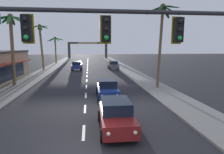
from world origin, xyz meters
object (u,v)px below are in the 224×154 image
(sedan_lead_at_stop_bar, at_px, (116,115))
(sedan_parked_nearest_kerb, at_px, (113,65))
(palm_left_second, at_px, (12,36))
(palm_left_farthest, at_px, (55,44))
(traffic_signal_mast, at_px, (152,42))
(sedan_third_in_queue, at_px, (107,89))
(town_gateway_arch, at_px, (88,48))
(sedan_oncoming_far, at_px, (77,66))
(palm_left_third, at_px, (41,39))
(palm_right_second, at_px, (162,26))

(sedan_lead_at_stop_bar, xyz_separation_m, sedan_parked_nearest_kerb, (3.53, 29.55, 0.00))
(palm_left_second, bearing_deg, palm_left_farthest, 90.16)
(traffic_signal_mast, distance_m, sedan_third_in_queue, 10.87)
(sedan_third_in_queue, relative_size, town_gateway_arch, 0.30)
(traffic_signal_mast, xyz_separation_m, sedan_third_in_queue, (-0.78, 10.09, -3.99))
(palm_left_second, bearing_deg, sedan_parked_nearest_kerb, 49.24)
(sedan_oncoming_far, height_order, palm_left_third, palm_left_third)
(palm_left_third, distance_m, palm_left_farthest, 15.09)
(sedan_lead_at_stop_bar, xyz_separation_m, palm_left_farthest, (-10.33, 43.67, 4.44))
(palm_left_third, relative_size, town_gateway_arch, 0.59)
(sedan_lead_at_stop_bar, bearing_deg, town_gateway_arch, 91.60)
(sedan_third_in_queue, bearing_deg, palm_left_farthest, 105.90)
(sedan_parked_nearest_kerb, relative_size, town_gateway_arch, 0.30)
(sedan_parked_nearest_kerb, distance_m, town_gateway_arch, 36.10)
(palm_left_farthest, bearing_deg, palm_left_third, -90.69)
(town_gateway_arch, bearing_deg, traffic_signal_mast, -87.70)
(sedan_parked_nearest_kerb, xyz_separation_m, palm_left_second, (-13.76, -15.97, 5.03))
(palm_left_third, relative_size, palm_left_farthest, 1.23)
(sedan_third_in_queue, distance_m, sedan_parked_nearest_kerb, 22.91)
(traffic_signal_mast, relative_size, sedan_oncoming_far, 2.48)
(sedan_parked_nearest_kerb, relative_size, palm_left_second, 0.54)
(sedan_third_in_queue, height_order, palm_left_second, palm_left_second)
(palm_left_second, bearing_deg, traffic_signal_mast, -56.36)
(sedan_parked_nearest_kerb, bearing_deg, palm_right_second, -81.77)
(palm_left_third, bearing_deg, sedan_parked_nearest_kerb, 3.89)
(palm_right_second, bearing_deg, town_gateway_arch, 98.44)
(palm_left_farthest, bearing_deg, palm_left_second, -89.84)
(sedan_parked_nearest_kerb, relative_size, palm_right_second, 0.49)
(sedan_oncoming_far, distance_m, palm_left_farthest, 16.57)
(sedan_lead_at_stop_bar, distance_m, palm_left_third, 30.92)
(sedan_lead_at_stop_bar, bearing_deg, palm_left_second, 127.01)
(town_gateway_arch, bearing_deg, palm_left_second, -99.28)
(sedan_third_in_queue, height_order, palm_right_second, palm_right_second)
(sedan_third_in_queue, distance_m, palm_left_farthest, 38.50)
(sedan_lead_at_stop_bar, height_order, palm_left_third, palm_left_third)
(palm_left_third, bearing_deg, palm_right_second, -47.59)
(palm_left_second, xyz_separation_m, town_gateway_arch, (8.42, 51.53, -1.76))
(palm_left_second, relative_size, town_gateway_arch, 0.56)
(traffic_signal_mast, height_order, palm_left_second, palm_left_second)
(sedan_parked_nearest_kerb, height_order, palm_left_farthest, palm_left_farthest)
(palm_left_farthest, height_order, town_gateway_arch, palm_left_farthest)
(sedan_parked_nearest_kerb, distance_m, palm_left_farthest, 20.27)
(sedan_third_in_queue, xyz_separation_m, palm_left_farthest, (-10.48, 36.78, 4.44))
(palm_left_third, xyz_separation_m, town_gateway_arch, (8.69, 36.51, -2.00))
(sedan_parked_nearest_kerb, relative_size, palm_left_third, 0.51)
(sedan_lead_at_stop_bar, bearing_deg, palm_left_farthest, 103.30)
(palm_right_second, xyz_separation_m, town_gateway_arch, (-8.15, 54.94, -2.71))
(sedan_lead_at_stop_bar, bearing_deg, palm_left_third, 110.18)
(sedan_parked_nearest_kerb, height_order, palm_left_third, palm_left_third)
(town_gateway_arch, bearing_deg, palm_left_farthest, -111.64)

